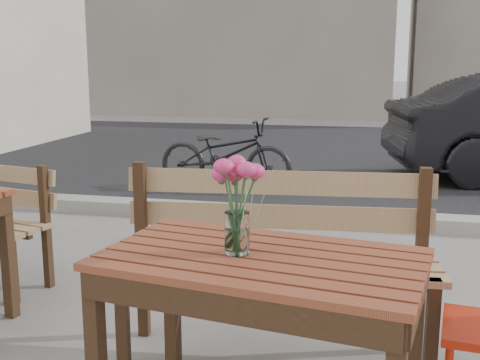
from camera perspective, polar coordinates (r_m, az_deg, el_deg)
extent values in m
cube|color=black|center=(9.29, 8.86, 2.40)|extent=(30.00, 8.00, 0.00)
cube|color=gray|center=(5.37, 6.07, -3.44)|extent=(30.00, 0.25, 0.12)
cube|color=brown|center=(2.23, 2.00, -7.52)|extent=(1.26, 0.87, 0.03)
cube|color=black|center=(2.36, -13.46, -16.16)|extent=(0.07, 0.07, 0.69)
cube|color=black|center=(2.81, -6.44, -11.31)|extent=(0.07, 0.07, 0.69)
cube|color=black|center=(2.52, 16.23, -14.48)|extent=(0.07, 0.07, 0.69)
cube|color=olive|center=(2.85, 3.36, -7.95)|extent=(1.56, 0.56, 0.03)
cube|color=olive|center=(3.00, 3.69, -1.89)|extent=(1.52, 0.18, 0.41)
cube|color=black|center=(2.90, -11.16, -12.77)|extent=(0.06, 0.06, 0.50)
cube|color=black|center=(2.82, 17.75, -13.82)|extent=(0.06, 0.06, 0.50)
cube|color=black|center=(3.14, -9.34, -6.68)|extent=(0.06, 0.06, 0.93)
cube|color=black|center=(3.06, 16.80, -7.46)|extent=(0.06, 0.06, 0.93)
cylinder|color=#BB1F08|center=(2.85, 19.21, -15.27)|extent=(0.03, 0.03, 0.36)
cylinder|color=white|center=(2.22, -0.28, -5.04)|extent=(0.09, 0.09, 0.16)
cylinder|color=#2E5D31|center=(2.20, -0.28, -3.09)|extent=(0.06, 0.06, 0.31)
cube|color=black|center=(3.59, -21.13, -6.83)|extent=(0.07, 0.07, 0.70)
cube|color=black|center=(3.81, -20.88, -7.96)|extent=(0.06, 0.06, 0.43)
cube|color=black|center=(3.96, -18.00, -4.32)|extent=(0.06, 0.06, 0.79)
imported|color=black|center=(6.67, -1.42, 2.51)|extent=(1.57, 0.68, 0.80)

